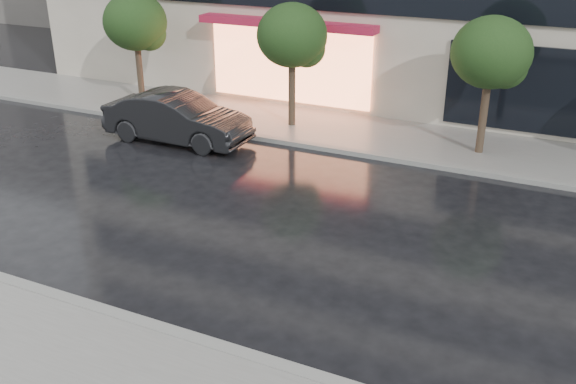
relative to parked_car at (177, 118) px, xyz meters
The scene contains 8 objects.
ground 9.20m from the parked_car, 52.56° to the right, with size 120.00×120.00×0.00m, color black.
sidewalk_far 6.35m from the parked_car, 28.06° to the left, with size 60.00×3.50×0.12m, color slate.
curb_near 10.00m from the parked_car, 56.05° to the right, with size 60.00×0.25×0.14m, color gray.
curb_far 5.75m from the parked_car, 12.36° to the left, with size 60.00×0.25×0.14m, color gray.
tree_far_west 4.86m from the parked_car, 140.74° to the left, with size 2.20×2.20×3.99m.
tree_mid_west 4.38m from the parked_car, 46.26° to the left, with size 2.20×2.20×3.99m.
tree_mid_east 9.32m from the parked_car, 17.68° to the left, with size 2.20×2.20×3.99m.
parked_car is the anchor object (origin of this frame).
Camera 1 is at (5.51, -8.17, 6.60)m, focal length 40.00 mm.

